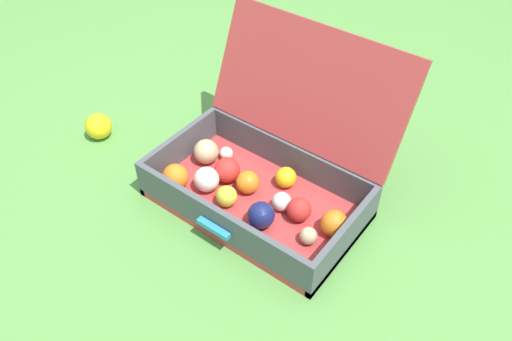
# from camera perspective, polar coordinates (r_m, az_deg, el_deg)

# --- Properties ---
(ground_plane) EXTENTS (16.00, 16.00, 0.00)m
(ground_plane) POSITION_cam_1_polar(r_m,az_deg,el_deg) (1.58, -0.47, -4.98)
(ground_plane) COLOR #569342
(open_suitcase) EXTENTS (0.64, 0.55, 0.48)m
(open_suitcase) POSITION_cam_1_polar(r_m,az_deg,el_deg) (1.57, 0.99, 0.09)
(open_suitcase) COLOR #B23838
(open_suitcase) RESTS_ON ground
(stray_ball_on_grass) EXTENTS (0.09, 0.09, 0.09)m
(stray_ball_on_grass) POSITION_cam_1_polar(r_m,az_deg,el_deg) (1.91, -16.97, 4.69)
(stray_ball_on_grass) COLOR yellow
(stray_ball_on_grass) RESTS_ON ground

